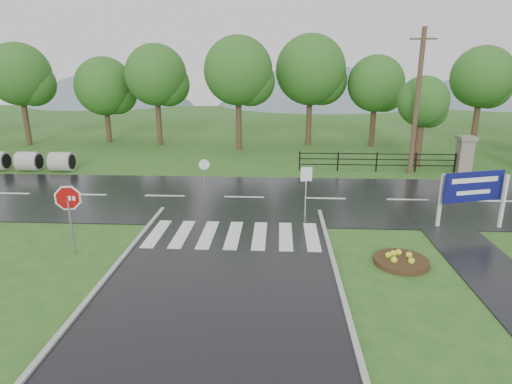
{
  "coord_description": "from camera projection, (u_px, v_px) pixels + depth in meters",
  "views": [
    {
      "loc": [
        1.68,
        -10.24,
        6.31
      ],
      "look_at": [
        0.81,
        6.0,
        1.5
      ],
      "focal_mm": 30.0,
      "sensor_mm": 36.0,
      "label": 1
    }
  ],
  "objects": [
    {
      "name": "flower_bed",
      "position": [
        401.0,
        260.0,
        14.13
      ],
      "size": [
        1.78,
        1.78,
        0.36
      ],
      "color": "#332111",
      "rests_on": "ground"
    },
    {
      "name": "entrance_tree_left",
      "position": [
        423.0,
        102.0,
        26.72
      ],
      "size": [
        3.15,
        3.15,
        5.75
      ],
      "color": "#3D2B1C",
      "rests_on": "ground"
    },
    {
      "name": "ground",
      "position": [
        215.0,
        306.0,
        11.68
      ],
      "size": [
        120.0,
        120.0,
        0.0
      ],
      "primitive_type": "plane",
      "color": "#2D5C1E",
      "rests_on": "ground"
    },
    {
      "name": "hills",
      "position": [
        288.0,
        190.0,
        78.15
      ],
      "size": [
        102.0,
        48.0,
        48.0
      ],
      "color": "slate",
      "rests_on": "ground"
    },
    {
      "name": "reg_sign_small",
      "position": [
        306.0,
        182.0,
        18.09
      ],
      "size": [
        0.49,
        0.13,
        2.23
      ],
      "color": "#939399",
      "rests_on": "ground"
    },
    {
      "name": "crosswalk",
      "position": [
        234.0,
        235.0,
        16.45
      ],
      "size": [
        6.5,
        2.8,
        0.02
      ],
      "color": "silver",
      "rests_on": "ground"
    },
    {
      "name": "treeline",
      "position": [
        270.0,
        147.0,
        34.61
      ],
      "size": [
        83.2,
        5.2,
        10.0
      ],
      "color": "#245B1C",
      "rests_on": "ground"
    },
    {
      "name": "utility_pole_east",
      "position": [
        417.0,
        102.0,
        24.81
      ],
      "size": [
        1.5,
        0.28,
        8.4
      ],
      "color": "#473523",
      "rests_on": "ground"
    },
    {
      "name": "main_road",
      "position": [
        244.0,
        198.0,
        21.25
      ],
      "size": [
        90.0,
        8.0,
        0.04
      ],
      "primitive_type": "cube",
      "color": "black",
      "rests_on": "ground"
    },
    {
      "name": "fence_west",
      "position": [
        377.0,
        160.0,
        26.4
      ],
      "size": [
        9.58,
        0.08,
        1.2
      ],
      "color": "black",
      "rests_on": "ground"
    },
    {
      "name": "stop_sign",
      "position": [
        69.0,
        204.0,
        14.38
      ],
      "size": [
        1.15,
        0.28,
        2.64
      ],
      "color": "#939399",
      "rests_on": "ground"
    },
    {
      "name": "walkway",
      "position": [
        470.0,
        252.0,
        15.07
      ],
      "size": [
        2.2,
        11.0,
        0.04
      ],
      "primitive_type": "cube",
      "color": "black",
      "rests_on": "ground"
    },
    {
      "name": "culvert_pipes",
      "position": [
        29.0,
        161.0,
        26.58
      ],
      "size": [
        5.5,
        1.2,
        1.2
      ],
      "color": "#9E9B93",
      "rests_on": "ground"
    },
    {
      "name": "pillar_west",
      "position": [
        465.0,
        154.0,
        26.0
      ],
      "size": [
        1.0,
        1.0,
        2.24
      ],
      "color": "gray",
      "rests_on": "ground"
    },
    {
      "name": "reg_sign_round",
      "position": [
        205.0,
        175.0,
        20.08
      ],
      "size": [
        0.49,
        0.13,
        2.14
      ],
      "color": "#939399",
      "rests_on": "ground"
    },
    {
      "name": "estate_billboard",
      "position": [
        473.0,
        190.0,
        16.91
      ],
      "size": [
        2.59,
        0.85,
        2.34
      ],
      "color": "silver",
      "rests_on": "ground"
    }
  ]
}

